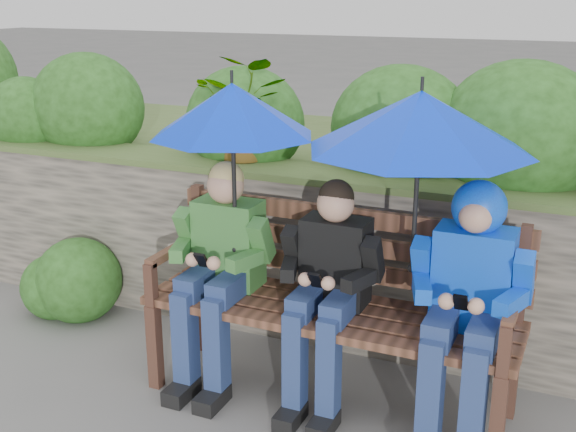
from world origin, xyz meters
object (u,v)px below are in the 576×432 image
at_px(park_bench, 334,293).
at_px(boy_left, 220,262).
at_px(boy_right, 469,291).
at_px(boy_middle, 328,282).
at_px(umbrella_left, 232,110).
at_px(umbrella_right, 420,121).

relative_size(park_bench, boy_left, 1.58).
bearing_deg(boy_left, boy_right, 0.47).
bearing_deg(boy_middle, umbrella_left, 177.93).
xyz_separation_m(boy_middle, boy_right, (0.68, 0.01, 0.07)).
bearing_deg(boy_right, umbrella_left, 179.44).
height_order(park_bench, umbrella_right, umbrella_right).
height_order(boy_left, umbrella_left, umbrella_left).
bearing_deg(umbrella_left, boy_middle, -2.07).
relative_size(boy_middle, boy_right, 0.95).
relative_size(boy_left, boy_right, 0.98).
bearing_deg(umbrella_left, umbrella_right, 3.22).
xyz_separation_m(park_bench, boy_left, (-0.61, -0.09, 0.11)).
distance_m(park_bench, umbrella_right, 0.99).
xyz_separation_m(park_bench, boy_right, (0.68, -0.08, 0.17)).
relative_size(boy_right, umbrella_right, 1.17).
bearing_deg(boy_left, umbrella_left, 14.78).
relative_size(park_bench, umbrella_right, 1.81).
bearing_deg(boy_left, umbrella_right, 4.22).
bearing_deg(park_bench, boy_middle, -89.11).
bearing_deg(park_bench, boy_right, -6.98).
xyz_separation_m(boy_right, umbrella_left, (-1.20, 0.01, 0.74)).
height_order(boy_left, boy_right, boy_right).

